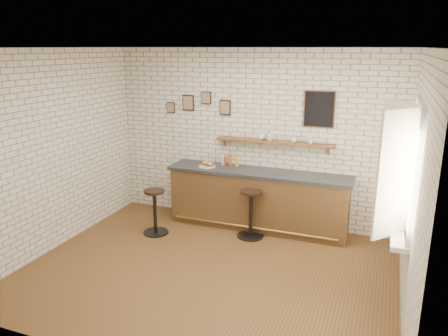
{
  "coord_description": "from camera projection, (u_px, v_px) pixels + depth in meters",
  "views": [
    {
      "loc": [
        2.16,
        -5.03,
        3.02
      ],
      "look_at": [
        -0.11,
        0.9,
        1.24
      ],
      "focal_mm": 35.0,
      "sensor_mm": 36.0,
      "label": 1
    }
  ],
  "objects": [
    {
      "name": "back_wall_decor",
      "position": [
        266.0,
        107.0,
        7.23
      ],
      "size": [
        2.96,
        0.02,
        0.56
      ],
      "color": "black",
      "rests_on": "ground"
    },
    {
      "name": "sandwich_plate",
      "position": [
        207.0,
        166.0,
        7.53
      ],
      "size": [
        0.28,
        0.28,
        0.01
      ],
      "primitive_type": "cylinder",
      "color": "white",
      "rests_on": "bar_counter"
    },
    {
      "name": "bitters_bottle_amber",
      "position": [
        230.0,
        159.0,
        7.58
      ],
      "size": [
        0.06,
        0.06,
        0.27
      ],
      "color": "#A5511A",
      "rests_on": "bar_counter"
    },
    {
      "name": "bitters_bottle_white",
      "position": [
        223.0,
        160.0,
        7.63
      ],
      "size": [
        0.06,
        0.06,
        0.22
      ],
      "color": "white",
      "rests_on": "bar_counter"
    },
    {
      "name": "ciabatta_sandwich",
      "position": [
        208.0,
        164.0,
        7.51
      ],
      "size": [
        0.24,
        0.17,
        0.07
      ],
      "color": "tan",
      "rests_on": "sandwich_plate"
    },
    {
      "name": "book_upper",
      "position": [
        398.0,
        223.0,
        5.27
      ],
      "size": [
        0.22,
        0.25,
        0.02
      ],
      "primitive_type": "imported",
      "rotation": [
        0.0,
        0.0,
        -0.47
      ],
      "color": "tan",
      "rests_on": "book_lower"
    },
    {
      "name": "book_lower",
      "position": [
        398.0,
        224.0,
        5.27
      ],
      "size": [
        0.24,
        0.26,
        0.02
      ],
      "primitive_type": "imported",
      "rotation": [
        0.0,
        0.0,
        0.56
      ],
      "color": "tan",
      "rests_on": "window_sill"
    },
    {
      "name": "ground",
      "position": [
        208.0,
        271.0,
        6.08
      ],
      "size": [
        5.0,
        5.0,
        0.0
      ],
      "primitive_type": "plane",
      "color": "brown",
      "rests_on": "ground"
    },
    {
      "name": "wall_shelf",
      "position": [
        274.0,
        142.0,
        7.26
      ],
      "size": [
        2.0,
        0.18,
        0.18
      ],
      "color": "brown",
      "rests_on": "ground"
    },
    {
      "name": "casement_window",
      "position": [
        403.0,
        167.0,
        5.09
      ],
      "size": [
        0.4,
        1.3,
        1.56
      ],
      "color": "white",
      "rests_on": "ground"
    },
    {
      "name": "potato_chips",
      "position": [
        206.0,
        166.0,
        7.53
      ],
      "size": [
        0.26,
        0.17,
        0.0
      ],
      "color": "gold",
      "rests_on": "sandwich_plate"
    },
    {
      "name": "condiment_bottle_yellow",
      "position": [
        237.0,
        162.0,
        7.54
      ],
      "size": [
        0.06,
        0.06,
        0.18
      ],
      "color": "gold",
      "rests_on": "bar_counter"
    },
    {
      "name": "bar_stool_left",
      "position": [
        155.0,
        210.0,
        7.2
      ],
      "size": [
        0.42,
        0.42,
        0.75
      ],
      "color": "black",
      "rests_on": "ground"
    },
    {
      "name": "shelf_cup_a",
      "position": [
        261.0,
        137.0,
        7.31
      ],
      "size": [
        0.16,
        0.16,
        0.11
      ],
      "primitive_type": "imported",
      "rotation": [
        0.0,
        0.0,
        0.2
      ],
      "color": "white",
      "rests_on": "wall_shelf"
    },
    {
      "name": "shelf_cup_b",
      "position": [
        270.0,
        137.0,
        7.26
      ],
      "size": [
        0.15,
        0.15,
        0.1
      ],
      "primitive_type": "imported",
      "rotation": [
        0.0,
        0.0,
        1.14
      ],
      "color": "white",
      "rests_on": "wall_shelf"
    },
    {
      "name": "window_sill",
      "position": [
        400.0,
        227.0,
        5.28
      ],
      "size": [
        0.2,
        1.35,
        0.06
      ],
      "color": "white",
      "rests_on": "ground"
    },
    {
      "name": "bitters_bottle_brown",
      "position": [
        225.0,
        161.0,
        7.62
      ],
      "size": [
        0.06,
        0.06,
        0.2
      ],
      "color": "brown",
      "rests_on": "bar_counter"
    },
    {
      "name": "shelf_cup_d",
      "position": [
        310.0,
        141.0,
        7.03
      ],
      "size": [
        0.11,
        0.11,
        0.1
      ],
      "primitive_type": "imported",
      "rotation": [
        0.0,
        0.0,
        0.1
      ],
      "color": "white",
      "rests_on": "wall_shelf"
    },
    {
      "name": "bar_stool_right",
      "position": [
        251.0,
        212.0,
        7.06
      ],
      "size": [
        0.44,
        0.44,
        0.8
      ],
      "color": "black",
      "rests_on": "ground"
    },
    {
      "name": "shelf_cup_c",
      "position": [
        294.0,
        140.0,
        7.12
      ],
      "size": [
        0.12,
        0.12,
        0.09
      ],
      "primitive_type": "imported",
      "rotation": [
        0.0,
        0.0,
        1.54
      ],
      "color": "white",
      "rests_on": "wall_shelf"
    },
    {
      "name": "bar_counter",
      "position": [
        258.0,
        199.0,
        7.4
      ],
      "size": [
        3.1,
        0.65,
        1.01
      ],
      "color": "brown",
      "rests_on": "ground"
    }
  ]
}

